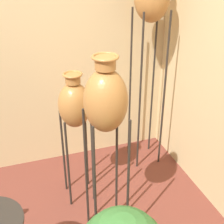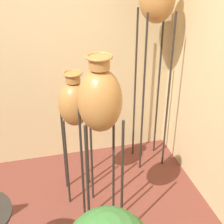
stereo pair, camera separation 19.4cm
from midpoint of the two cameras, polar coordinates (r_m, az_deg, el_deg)
wall_back at (r=3.15m, az=-17.13°, el=12.12°), size 7.36×0.06×2.70m
vase_stand_tall at (r=2.97m, az=10.22°, el=19.27°), size 0.33×0.33×2.06m
vase_stand_medium at (r=2.13m, az=0.40°, el=1.68°), size 0.31×0.31×1.54m
vase_stand_short at (r=2.65m, az=-4.81°, el=1.23°), size 0.27×0.27×1.26m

